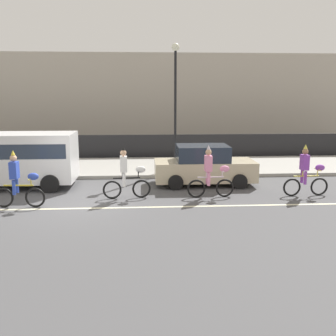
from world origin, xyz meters
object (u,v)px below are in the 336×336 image
(parade_cyclist_pink, at_px, (211,175))
(street_lamp_post, at_px, (175,88))
(parade_cyclist_cobalt, at_px, (19,183))
(parked_van_white, at_px, (13,156))
(parked_car_beige, at_px, (204,166))
(parade_cyclist_zebra, at_px, (127,175))
(parade_cyclist_purple, at_px, (307,174))

(parade_cyclist_pink, relative_size, street_lamp_post, 0.33)
(parade_cyclist_pink, height_order, street_lamp_post, street_lamp_post)
(parade_cyclist_cobalt, height_order, street_lamp_post, street_lamp_post)
(parade_cyclist_pink, relative_size, parked_van_white, 0.38)
(parked_car_beige, bearing_deg, parade_cyclist_pink, -91.52)
(parade_cyclist_zebra, distance_m, street_lamp_post, 6.22)
(parade_cyclist_pink, distance_m, parked_van_white, 7.90)
(parked_van_white, bearing_deg, parade_cyclist_purple, -10.52)
(parked_car_beige, xyz_separation_m, street_lamp_post, (-0.96, 2.90, 3.21))
(parked_van_white, relative_size, parked_car_beige, 1.22)
(parade_cyclist_zebra, bearing_deg, parked_car_beige, 33.19)
(parade_cyclist_cobalt, relative_size, parked_car_beige, 0.47)
(parade_cyclist_cobalt, height_order, parked_van_white, parked_van_white)
(parade_cyclist_purple, height_order, parked_car_beige, parade_cyclist_purple)
(parade_cyclist_pink, bearing_deg, parade_cyclist_cobalt, -172.28)
(street_lamp_post, bearing_deg, parade_cyclist_purple, -48.33)
(parked_van_white, distance_m, street_lamp_post, 7.81)
(parade_cyclist_pink, relative_size, parked_car_beige, 0.47)
(parked_van_white, bearing_deg, street_lamp_post, 23.46)
(parade_cyclist_purple, xyz_separation_m, parked_car_beige, (-3.48, 2.08, -0.06))
(parade_cyclist_pink, height_order, parade_cyclist_purple, same)
(parade_cyclist_purple, distance_m, parked_car_beige, 4.06)
(parade_cyclist_purple, relative_size, parked_car_beige, 0.47)
(parade_cyclist_cobalt, relative_size, parade_cyclist_purple, 1.00)
(parked_car_beige, bearing_deg, parade_cyclist_purple, -30.93)
(parade_cyclist_cobalt, bearing_deg, parade_cyclist_zebra, 14.86)
(parade_cyclist_pink, height_order, parked_car_beige, parade_cyclist_pink)
(street_lamp_post, bearing_deg, parked_car_beige, -71.72)
(parade_cyclist_pink, bearing_deg, parade_cyclist_zebra, 179.16)
(parade_cyclist_cobalt, relative_size, parked_van_white, 0.38)
(parade_cyclist_zebra, height_order, parade_cyclist_purple, same)
(parade_cyclist_cobalt, bearing_deg, street_lamp_post, 46.06)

